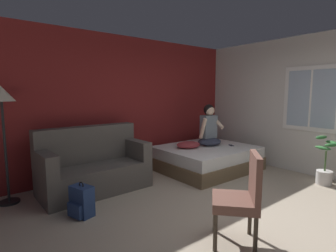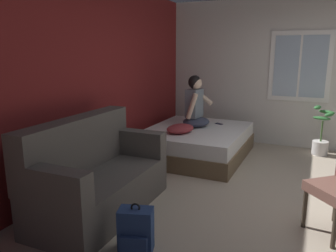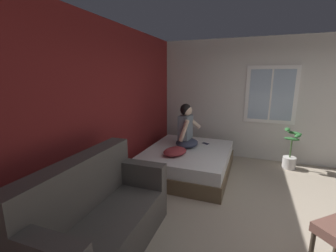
% 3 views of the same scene
% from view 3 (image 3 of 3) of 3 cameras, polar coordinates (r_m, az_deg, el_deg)
% --- Properties ---
extents(ground_plane, '(40.00, 40.00, 0.00)m').
position_cam_3_polar(ground_plane, '(3.48, 31.81, -22.35)').
color(ground_plane, tan).
extents(wall_back_accent, '(10.05, 0.16, 2.70)m').
position_cam_3_polar(wall_back_accent, '(3.60, -16.21, 3.49)').
color(wall_back_accent, maroon).
rests_on(wall_back_accent, ground).
extents(wall_side_with_window, '(0.19, 7.02, 2.70)m').
position_cam_3_polar(wall_side_with_window, '(5.51, 28.58, 5.51)').
color(wall_side_with_window, silver).
rests_on(wall_side_with_window, ground).
extents(bed, '(1.91, 1.60, 0.48)m').
position_cam_3_polar(bed, '(4.53, 5.00, -8.83)').
color(bed, brown).
rests_on(bed, ground).
extents(couch, '(1.72, 0.85, 1.04)m').
position_cam_3_polar(couch, '(2.72, -17.33, -21.40)').
color(couch, '#514C47').
rests_on(couch, ground).
extents(person_seated, '(0.56, 0.49, 0.88)m').
position_cam_3_polar(person_seated, '(4.51, 4.68, -0.91)').
color(person_seated, '#383D51').
rests_on(person_seated, bed).
extents(throw_pillow, '(0.58, 0.52, 0.14)m').
position_cam_3_polar(throw_pillow, '(4.10, 1.79, -6.47)').
color(throw_pillow, '#993338').
rests_on(throw_pillow, bed).
extents(cell_phone, '(0.12, 0.16, 0.01)m').
position_cam_3_polar(cell_phone, '(4.85, 9.51, -4.39)').
color(cell_phone, black).
rests_on(cell_phone, bed).
extents(potted_plant, '(0.39, 0.37, 0.85)m').
position_cam_3_polar(potted_plant, '(5.31, 28.61, -6.37)').
color(potted_plant, silver).
rests_on(potted_plant, ground).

